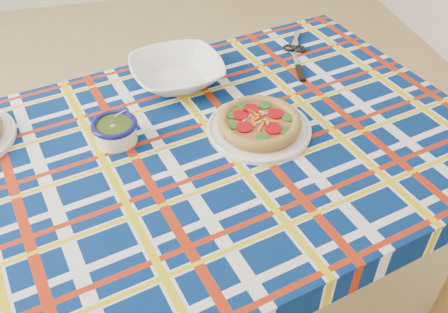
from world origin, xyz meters
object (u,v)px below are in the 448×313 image
object	(u,v)px
main_focaccia_plate	(259,123)
dining_table	(196,172)
pesto_bowl	(115,129)
serving_bowl	(177,72)

from	to	relation	value
main_focaccia_plate	dining_table	bearing A→B (deg)	-167.60
pesto_bowl	serving_bowl	distance (m)	0.30
dining_table	main_focaccia_plate	size ratio (longest dim) A/B	5.90
dining_table	serving_bowl	xyz separation A→B (m)	(0.01, 0.32, 0.10)
main_focaccia_plate	pesto_bowl	size ratio (longest dim) A/B	2.40
dining_table	pesto_bowl	bearing A→B (deg)	140.34
pesto_bowl	serving_bowl	xyz separation A→B (m)	(0.19, 0.23, -0.00)
main_focaccia_plate	serving_bowl	bearing A→B (deg)	120.69
main_focaccia_plate	pesto_bowl	world-z (taller)	pesto_bowl
dining_table	serving_bowl	distance (m)	0.33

